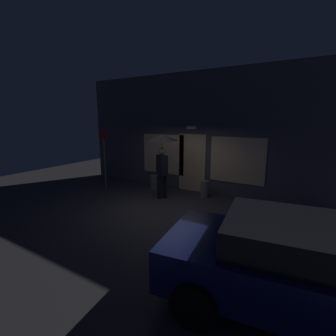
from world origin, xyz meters
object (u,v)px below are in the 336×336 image
object	(u,v)px
sidewalk_bollard	(205,189)
sidewalk_bollard_2	(154,182)
person_with_umbrella	(162,150)
street_sign_post	(104,155)
parked_car	(310,268)

from	to	relation	value
sidewalk_bollard	sidewalk_bollard_2	xyz separation A→B (m)	(-2.12, -0.08, -0.03)
person_with_umbrella	sidewalk_bollard_2	bearing A→B (deg)	-9.73
street_sign_post	sidewalk_bollard	world-z (taller)	street_sign_post
sidewalk_bollard	sidewalk_bollard_2	size ratio (longest dim) A/B	1.09
sidewalk_bollard_2	sidewalk_bollard	bearing A→B (deg)	2.23
sidewalk_bollard_2	person_with_umbrella	bearing A→B (deg)	-41.41
sidewalk_bollard	sidewalk_bollard_2	world-z (taller)	sidewalk_bollard
street_sign_post	parked_car	bearing A→B (deg)	-23.93
person_with_umbrella	sidewalk_bollard_2	size ratio (longest dim) A/B	4.01
parked_car	sidewalk_bollard_2	size ratio (longest dim) A/B	7.84
street_sign_post	person_with_umbrella	bearing A→B (deg)	1.46
person_with_umbrella	parked_car	world-z (taller)	person_with_umbrella
parked_car	street_sign_post	world-z (taller)	street_sign_post
person_with_umbrella	street_sign_post	xyz separation A→B (m)	(-2.68, -0.07, -0.37)
street_sign_post	sidewalk_bollard	size ratio (longest dim) A/B	3.96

